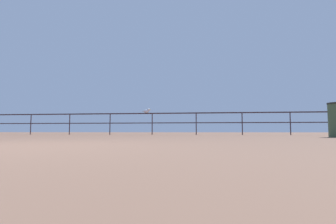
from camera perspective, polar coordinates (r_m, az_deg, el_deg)
pier_railing at (r=11.19m, az=-3.64°, el=-1.50°), size 23.62×0.05×0.98m
seagull_on_rail at (r=11.26m, az=-4.90°, el=0.25°), size 0.41×0.24×0.20m
trash_bin at (r=7.99m, az=34.12°, el=-1.50°), size 0.40×0.40×0.92m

